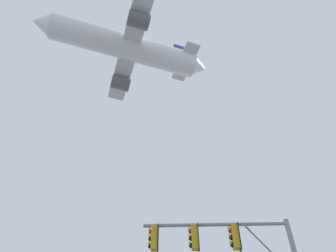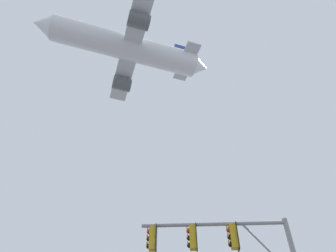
# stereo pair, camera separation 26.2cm
# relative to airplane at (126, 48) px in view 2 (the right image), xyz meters

# --- Properties ---
(airplane) EXTENTS (22.98, 17.74, 6.46)m
(airplane) POSITION_rel_airplane_xyz_m (0.00, 0.00, 0.00)
(airplane) COLOR white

